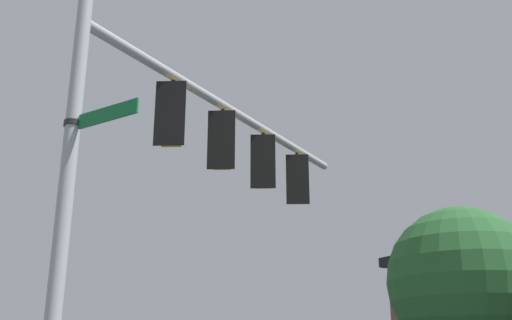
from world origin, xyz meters
The scene contains 8 objects.
signal_pole centered at (0.00, 0.00, 3.91)m, with size 0.23×0.23×7.82m, color #ADB2B7.
mast_arm centered at (2.07, 3.62, 6.99)m, with size 0.18×0.18×8.34m, color #ADB2B7.
traffic_light_nearest_pole centered at (1.08, 1.90, 6.20)m, with size 0.54×0.49×1.31m.
traffic_light_mid_inner centered at (1.85, 3.25, 6.20)m, with size 0.54×0.49×1.31m.
traffic_light_mid_outer centered at (2.62, 4.60, 6.20)m, with size 0.54×0.49×1.31m.
traffic_light_arm_end centered at (3.39, 5.94, 6.20)m, with size 0.54×0.49×1.31m.
street_name_sign centered at (0.35, -0.20, 5.30)m, with size 1.23×0.77×0.22m.
tree_by_storefront centered at (7.55, 7.80, 4.04)m, with size 3.80×3.80×5.95m.
Camera 1 is at (3.01, -8.19, 1.90)m, focal length 43.42 mm.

